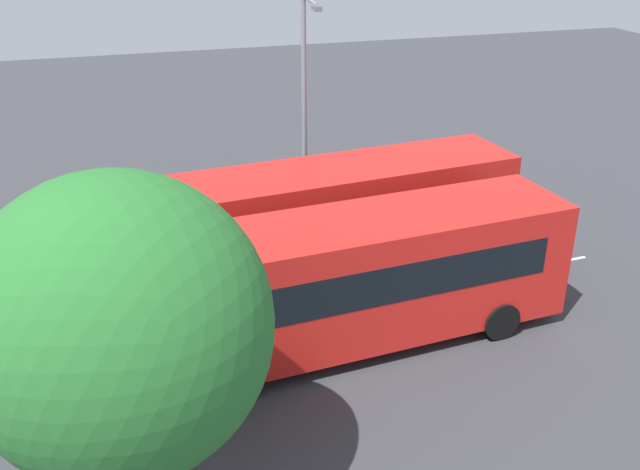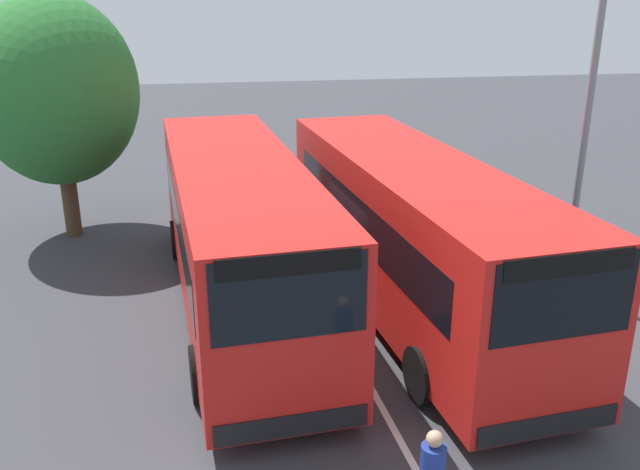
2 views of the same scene
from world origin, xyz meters
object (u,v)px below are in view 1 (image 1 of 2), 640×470
pedestrian (562,240)px  bus_center_left (340,216)px  bus_far_left (361,276)px  street_lamp (305,100)px  depot_tree (120,330)px

pedestrian → bus_center_left: bearing=-57.3°
bus_far_left → pedestrian: size_ratio=6.64×
bus_far_left → pedestrian: (7.09, 1.92, -0.88)m
street_lamp → bus_center_left: bearing=6.2°
depot_tree → bus_far_left: bearing=38.2°
bus_center_left → depot_tree: size_ratio=1.63×
bus_far_left → bus_center_left: same height
street_lamp → depot_tree: 13.07m
pedestrian → street_lamp: bearing=-80.7°
street_lamp → depot_tree: (-6.26, -11.47, -0.32)m
bus_far_left → pedestrian: bearing=10.6°
bus_center_left → pedestrian: (6.43, -1.71, -0.88)m
bus_center_left → depot_tree: depot_tree is taller
pedestrian → street_lamp: 8.93m
street_lamp → depot_tree: bearing=-22.9°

